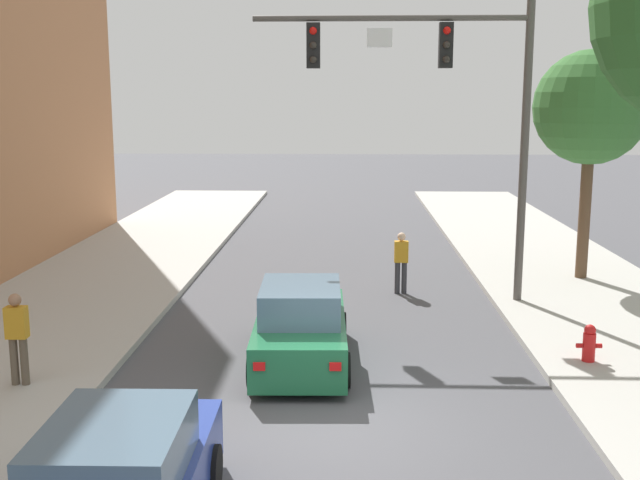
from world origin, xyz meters
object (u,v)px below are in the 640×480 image
(car_lead_green, at_px, (301,328))
(pedestrian_crossing_road, at_px, (401,260))
(traffic_signal_mast, at_px, (448,88))
(pedestrian_sidewalk_left_walker, at_px, (17,334))
(fire_hydrant, at_px, (589,343))
(street_tree_second, at_px, (591,109))

(car_lead_green, relative_size, pedestrian_crossing_road, 2.61)
(traffic_signal_mast, relative_size, pedestrian_sidewalk_left_walker, 4.57)
(car_lead_green, xyz_separation_m, pedestrian_sidewalk_left_walker, (-4.83, -1.68, 0.34))
(traffic_signal_mast, height_order, fire_hydrant, traffic_signal_mast)
(street_tree_second, bearing_deg, traffic_signal_mast, -148.98)
(pedestrian_sidewalk_left_walker, bearing_deg, traffic_signal_mast, 37.02)
(pedestrian_sidewalk_left_walker, height_order, fire_hydrant, pedestrian_sidewalk_left_walker)
(street_tree_second, bearing_deg, car_lead_green, -137.04)
(traffic_signal_mast, bearing_deg, car_lead_green, -126.50)
(car_lead_green, bearing_deg, pedestrian_sidewalk_left_walker, -160.79)
(traffic_signal_mast, bearing_deg, street_tree_second, 31.02)
(fire_hydrant, bearing_deg, pedestrian_crossing_road, 119.56)
(pedestrian_crossing_road, bearing_deg, pedestrian_sidewalk_left_walker, -134.73)
(street_tree_second, bearing_deg, pedestrian_sidewalk_left_walker, -144.92)
(car_lead_green, height_order, fire_hydrant, car_lead_green)
(pedestrian_crossing_road, height_order, fire_hydrant, pedestrian_crossing_road)
(pedestrian_crossing_road, distance_m, street_tree_second, 6.61)
(car_lead_green, height_order, street_tree_second, street_tree_second)
(pedestrian_sidewalk_left_walker, bearing_deg, street_tree_second, 35.08)
(car_lead_green, distance_m, pedestrian_crossing_road, 6.00)
(fire_hydrant, bearing_deg, street_tree_second, 74.56)
(pedestrian_crossing_road, relative_size, fire_hydrant, 2.28)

